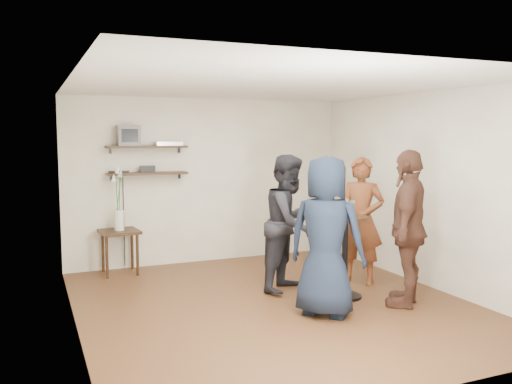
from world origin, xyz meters
TOP-DOWN VIEW (x-y plane):
  - room at (0.00, 0.00)m, footprint 4.58×5.08m
  - shelf_upper at (-1.00, 2.38)m, footprint 1.20×0.25m
  - shelf_lower at (-1.00, 2.38)m, footprint 1.20×0.25m
  - crt_monitor at (-1.27, 2.38)m, footprint 0.32×0.30m
  - dvd_deck at (-0.67, 2.38)m, footprint 0.40×0.24m
  - radio at (-1.00, 2.38)m, footprint 0.22×0.10m
  - power_strip at (-1.41, 2.42)m, footprint 0.30×0.05m
  - side_table at (-1.46, 2.20)m, footprint 0.58×0.58m
  - vase_lilies at (-1.46, 2.20)m, footprint 0.19×0.20m
  - drinks_table at (0.94, -0.09)m, footprint 0.56×0.56m
  - wine_glass_fl at (0.86, -0.11)m, footprint 0.07×0.07m
  - wine_glass_fr at (1.01, -0.12)m, footprint 0.07×0.07m
  - wine_glass_bl at (0.91, -0.01)m, footprint 0.06×0.06m
  - wine_glass_br at (0.95, -0.06)m, footprint 0.07×0.07m
  - person_plaid at (1.50, 0.41)m, footprint 0.73×0.75m
  - person_dark at (0.46, 0.50)m, footprint 1.09×1.07m
  - person_navy at (0.37, -0.59)m, footprint 1.01×1.04m
  - person_brown at (1.46, -0.63)m, footprint 1.10×1.08m

SIDE VIEW (x-z plane):
  - side_table at x=-1.46m, z-range 0.22..0.86m
  - drinks_table at x=0.94m, z-range 0.15..1.17m
  - person_plaid at x=1.50m, z-range 0.00..1.73m
  - person_dark at x=0.46m, z-range 0.00..1.78m
  - person_navy at x=0.37m, z-range 0.00..1.80m
  - person_brown at x=1.46m, z-range 0.00..1.86m
  - vase_lilies at x=-1.46m, z-range 0.47..1.42m
  - wine_glass_bl at x=0.91m, z-range 1.06..1.26m
  - wine_glass_fr at x=1.01m, z-range 1.06..1.27m
  - wine_glass_br at x=0.95m, z-range 1.07..1.29m
  - wine_glass_fl at x=0.86m, z-range 1.07..1.29m
  - room at x=0.00m, z-range -0.04..2.64m
  - shelf_lower at x=-1.00m, z-range 1.43..1.47m
  - power_strip at x=-1.41m, z-range 1.47..1.50m
  - radio at x=-1.00m, z-range 1.47..1.57m
  - shelf_upper at x=-1.00m, z-range 1.83..1.87m
  - dvd_deck at x=-0.67m, z-range 1.87..1.93m
  - crt_monitor at x=-1.27m, z-range 1.87..2.17m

